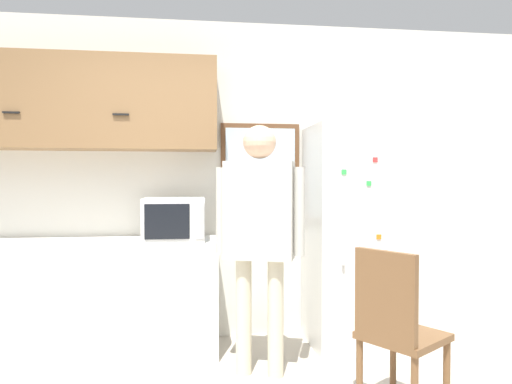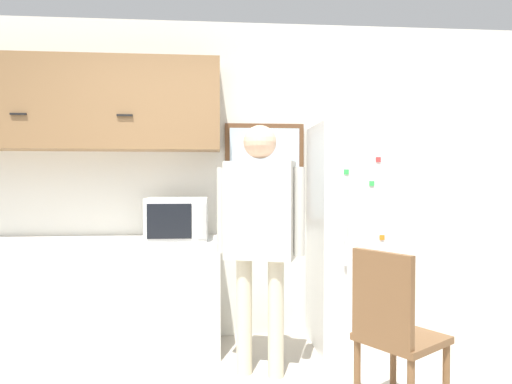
% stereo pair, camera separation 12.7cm
% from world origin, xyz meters
% --- Properties ---
extents(back_wall, '(6.00, 0.06, 2.70)m').
position_xyz_m(back_wall, '(0.00, 1.99, 1.35)').
color(back_wall, silver).
rests_on(back_wall, ground_plane).
extents(counter, '(2.23, 0.57, 0.88)m').
position_xyz_m(counter, '(-1.08, 1.67, 0.44)').
color(counter, silver).
rests_on(counter, ground_plane).
extents(upper_cabinets, '(2.23, 0.37, 0.73)m').
position_xyz_m(upper_cabinets, '(-1.08, 1.78, 1.96)').
color(upper_cabinets, olive).
extents(microwave, '(0.46, 0.38, 0.33)m').
position_xyz_m(microwave, '(-0.30, 1.59, 1.05)').
color(microwave, white).
rests_on(microwave, counter).
extents(person, '(0.59, 0.35, 1.73)m').
position_xyz_m(person, '(0.30, 1.14, 1.06)').
color(person, beige).
rests_on(person, ground_plane).
extents(refrigerator, '(0.69, 0.69, 1.79)m').
position_xyz_m(refrigerator, '(1.14, 1.62, 0.90)').
color(refrigerator, white).
rests_on(refrigerator, ground_plane).
extents(chair, '(0.56, 0.56, 0.97)m').
position_xyz_m(chair, '(0.98, 0.46, 0.53)').
color(chair, brown).
rests_on(chair, ground_plane).
extents(window, '(0.68, 0.05, 0.86)m').
position_xyz_m(window, '(0.42, 1.95, 1.41)').
color(window, brown).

